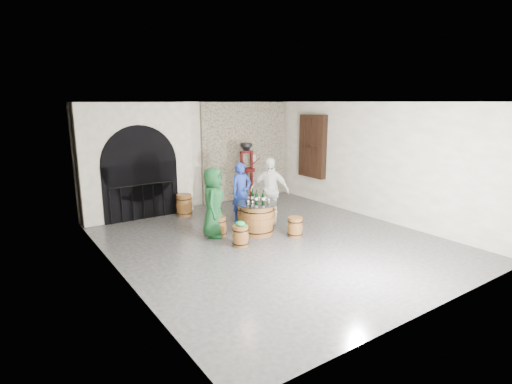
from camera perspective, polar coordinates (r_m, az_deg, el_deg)
ground at (r=9.50m, az=2.33°, el=-6.93°), size 8.00×8.00×0.00m
wall_back at (r=12.48m, az=-8.70°, el=5.26°), size 8.00×0.00×8.00m
wall_front at (r=6.43m, az=24.34°, el=-2.82°), size 8.00×0.00×8.00m
wall_left at (r=7.56m, az=-19.32°, el=-0.19°), size 0.00×8.00×8.00m
wall_right at (r=11.51m, az=16.56°, el=4.24°), size 0.00×8.00×8.00m
ceiling at (r=8.94m, az=2.52°, el=12.75°), size 8.00×8.00×0.00m
stone_facing_panel at (r=13.30m, az=-1.56°, el=5.86°), size 3.20×0.12×3.18m
arched_opening at (r=11.54m, az=-16.64°, el=4.17°), size 3.10×0.60×3.19m
shuttered_window at (r=13.03m, az=8.05°, el=6.48°), size 0.23×1.10×2.00m
barrel_table at (r=9.86m, az=0.16°, el=-3.80°), size 1.02×1.02×0.79m
barrel_stool_left at (r=9.78m, az=-5.32°, el=-4.93°), size 0.38×0.38×0.48m
barrel_stool_far at (r=10.75m, az=-1.72°, el=-3.24°), size 0.38×0.38×0.48m
barrel_stool_right at (r=10.76m, az=1.83°, el=-3.22°), size 0.38×0.38×0.48m
barrel_stool_near_right at (r=9.75m, az=5.61°, el=-4.99°), size 0.38×0.38×0.48m
barrel_stool_near_left at (r=9.09m, az=-2.22°, el=-6.28°), size 0.38×0.38×0.48m
green_cap at (r=9.00m, az=-2.22°, el=-4.54°), size 0.25×0.21×0.12m
person_green at (r=9.60m, az=-6.11°, el=-1.50°), size 0.94×0.98×1.69m
person_blue at (r=10.79m, az=-2.10°, el=-0.04°), size 0.61×0.42×1.62m
person_white at (r=10.66m, az=1.95°, el=0.21°), size 1.02×1.05×1.77m
wine_bottle_left at (r=9.75m, az=0.04°, el=-0.78°), size 0.08×0.08×0.32m
wine_bottle_center at (r=9.74m, az=1.05°, el=-0.80°), size 0.08×0.08×0.32m
wine_bottle_right at (r=9.85m, az=-0.51°, el=-0.64°), size 0.08×0.08×0.32m
tasting_glass_a at (r=9.55m, az=-0.49°, el=-1.58°), size 0.05×0.05×0.10m
tasting_glass_b at (r=9.98m, az=1.29°, el=-0.94°), size 0.05×0.05×0.10m
tasting_glass_c at (r=9.97m, az=-1.05°, el=-0.97°), size 0.05×0.05×0.10m
tasting_glass_d at (r=9.99m, az=0.47°, el=-0.93°), size 0.05×0.05×0.10m
tasting_glass_e at (r=9.75m, az=1.87°, el=-1.28°), size 0.05×0.05×0.10m
tasting_glass_f at (r=9.59m, az=-1.12°, el=-1.51°), size 0.05×0.05×0.10m
side_barrel at (r=11.61m, az=-10.23°, el=-1.85°), size 0.47×0.47×0.62m
corking_press at (r=13.06m, az=-1.34°, el=3.50°), size 0.78×0.43×1.88m
control_box at (r=13.41m, az=-0.47°, el=4.84°), size 0.18×0.10×0.22m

